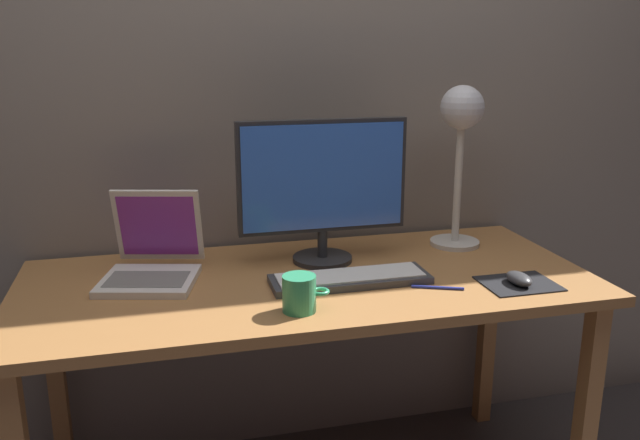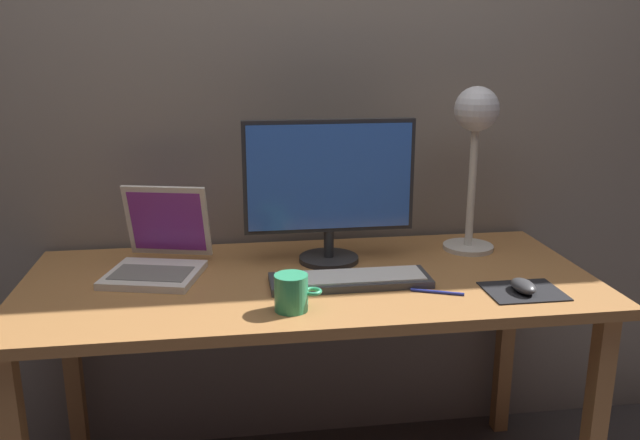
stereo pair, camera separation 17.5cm
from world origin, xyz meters
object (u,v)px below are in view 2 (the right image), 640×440
Objects in this scene: monitor at (329,184)px; keyboard_main at (350,280)px; laptop at (160,249)px; desk_lamp at (475,132)px; mouse at (523,286)px; pen at (437,292)px; coffee_mug at (292,293)px.

monitor is 0.30m from keyboard_main.
desk_lamp reaches higher than laptop.
mouse is 0.69× the size of pen.
coffee_mug reaches higher than mouse.
desk_lamp is at bearing 3.74° from laptop.
pen is (0.39, 0.05, -0.04)m from coffee_mug.
desk_lamp reaches higher than monitor.
monitor reaches higher than pen.
keyboard_main is 0.46m from mouse.
pen is at bearing -121.65° from desk_lamp.
desk_lamp is 3.67× the size of pen.
laptop is 0.65× the size of desk_lamp.
monitor is 0.45m from pen.
desk_lamp is at bearing 91.20° from mouse.
laptop is at bearing 161.62° from mouse.
pen is (-0.22, -0.35, -0.37)m from desk_lamp.
monitor reaches higher than coffee_mug.
mouse reaches higher than keyboard_main.
mouse is at bearing -18.38° from laptop.
coffee_mug is 0.85× the size of pen.
monitor is 0.61m from mouse.
desk_lamp reaches higher than coffee_mug.
mouse is at bearing -7.63° from pen.
laptop reaches higher than keyboard_main.
desk_lamp is 0.56m from pen.
keyboard_main reaches higher than pen.
keyboard_main is 0.86× the size of desk_lamp.
keyboard_main is at bearing -150.07° from desk_lamp.
monitor reaches higher than laptop.
laptop is 1.01m from desk_lamp.
coffee_mug is 0.40m from pen.
keyboard_main is at bearing 41.68° from coffee_mug.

